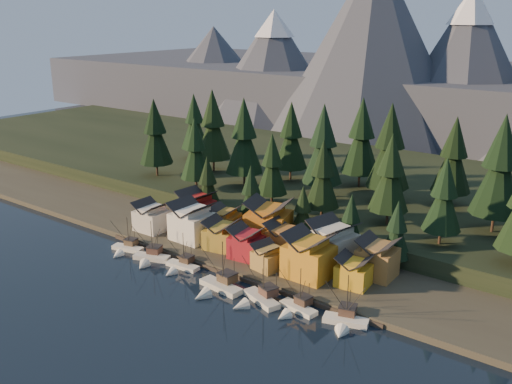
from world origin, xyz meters
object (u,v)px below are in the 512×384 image
Objects in this scene: boat_0 at (125,245)px; house_front_1 at (192,220)px; boat_1 at (149,253)px; boat_6 at (345,315)px; house_back_0 at (196,207)px; boat_2 at (180,262)px; house_front_0 at (151,215)px; house_back_1 at (225,220)px; boat_5 at (295,303)px; boat_4 at (257,294)px; boat_3 at (217,281)px.

house_front_1 is (10.73, 14.30, 5.07)m from boat_0.
boat_1 is 54.28m from boat_6.
boat_6 is 1.18× the size of house_back_0.
boat_2 is at bearing -51.41° from house_back_0.
house_front_0 is at bearing 154.29° from boat_6.
house_back_0 is at bearing 161.87° from house_back_1.
boat_2 is 25.22m from house_front_0.
house_front_1 is at bearing 170.43° from boat_5.
boat_1 is at bearing -177.11° from boat_2.
house_front_0 is (-47.16, 14.01, 3.63)m from boat_4.
boat_2 is 0.95× the size of boat_5.
boat_4 is 1.12× the size of boat_5.
boat_3 is at bearing -16.44° from boat_2.
boat_5 is at bearing -21.05° from house_back_0.
boat_3 is (14.65, -3.31, 0.51)m from boat_2.
house_front_1 is at bearing 40.21° from boat_0.
boat_0 is 0.87× the size of boat_6.
house_back_1 is (-3.40, 21.37, 3.88)m from boat_2.
boat_0 is 1.19× the size of house_front_0.
boat_3 is 39.74m from house_front_0.
boat_2 is 15.03m from boat_3.
house_front_0 is 21.00m from house_back_1.
boat_4 is at bearing -15.10° from boat_0.
house_back_1 is at bearing 132.53° from boat_3.
boat_6 is (30.16, 3.92, -0.10)m from boat_3.
boat_5 is at bearing 170.80° from boat_6.
boat_1 is 34.62m from boat_4.
boat_3 is at bearing -25.19° from boat_1.
house_front_0 is at bearing 176.71° from boat_5.
boat_2 is 0.86× the size of boat_6.
house_front_0 is 13.86m from house_front_1.
house_front_1 is (-42.26, 14.37, 4.94)m from boat_5.
boat_4 is at bearing -22.04° from boat_1.
boat_3 is at bearing -23.27° from house_front_0.
house_front_1 is at bearing 149.92° from boat_6.
house_back_0 reaches higher than boat_1.
house_front_0 reaches higher than boat_5.
house_front_0 reaches higher than boat_0.
boat_3 is 10.54m from boat_4.
house_back_0 reaches higher than house_back_1.
boat_3 is 30.76m from house_back_1.
boat_4 is 19.88m from boat_6.
boat_5 is 1.24× the size of house_back_1.
house_front_0 is (-55.93, 12.39, 3.83)m from boat_5.
house_back_0 reaches higher than boat_0.
house_back_0 is at bearing 128.70° from house_front_1.
boat_6 is 52.60m from house_back_1.
boat_4 reaches higher than house_front_0.
boat_1 is 0.98× the size of boat_6.
boat_2 is at bearing -10.86° from boat_0.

